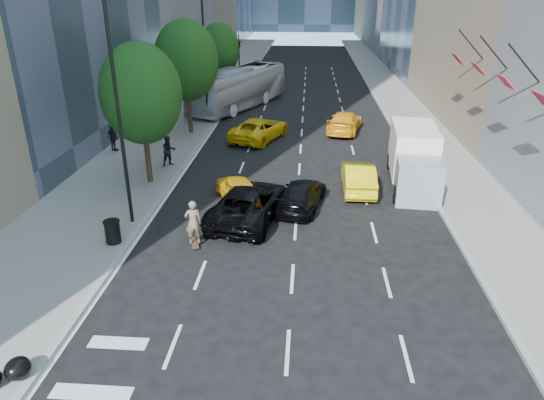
# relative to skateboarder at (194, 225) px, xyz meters

# --- Properties ---
(ground) EXTENTS (160.00, 160.00, 0.00)m
(ground) POSITION_rel_skateboarder_xyz_m (3.20, -2.23, -0.96)
(ground) COLOR black
(ground) RESTS_ON ground
(sidewalk_left) EXTENTS (6.00, 120.00, 0.15)m
(sidewalk_left) POSITION_rel_skateboarder_xyz_m (-5.80, 27.77, -0.89)
(sidewalk_left) COLOR slate
(sidewalk_left) RESTS_ON ground
(sidewalk_right) EXTENTS (4.00, 120.00, 0.15)m
(sidewalk_right) POSITION_rel_skateboarder_xyz_m (13.20, 27.77, -0.89)
(sidewalk_right) COLOR slate
(sidewalk_right) RESTS_ON ground
(lamp_near) EXTENTS (2.13, 0.22, 10.00)m
(lamp_near) POSITION_rel_skateboarder_xyz_m (-3.12, 1.77, 4.85)
(lamp_near) COLOR black
(lamp_near) RESTS_ON sidewalk_left
(lamp_far) EXTENTS (2.13, 0.22, 10.00)m
(lamp_far) POSITION_rel_skateboarder_xyz_m (-3.12, 19.77, 4.85)
(lamp_far) COLOR black
(lamp_far) RESTS_ON sidewalk_left
(tree_near) EXTENTS (4.20, 4.20, 7.46)m
(tree_near) POSITION_rel_skateboarder_xyz_m (-4.00, 6.77, 4.01)
(tree_near) COLOR black
(tree_near) RESTS_ON sidewalk_left
(tree_mid) EXTENTS (4.50, 4.50, 7.99)m
(tree_mid) POSITION_rel_skateboarder_xyz_m (-4.00, 16.77, 4.35)
(tree_mid) COLOR black
(tree_mid) RESTS_ON sidewalk_left
(tree_far) EXTENTS (3.90, 3.90, 6.92)m
(tree_far) POSITION_rel_skateboarder_xyz_m (-4.00, 29.77, 3.66)
(tree_far) COLOR black
(tree_far) RESTS_ON sidewalk_left
(traffic_signal) EXTENTS (2.48, 0.53, 5.20)m
(traffic_signal) POSITION_rel_skateboarder_xyz_m (-3.20, 37.77, 3.27)
(traffic_signal) COLOR black
(traffic_signal) RESTS_ON sidewalk_left
(facade_flags) EXTENTS (1.85, 13.30, 2.05)m
(facade_flags) POSITION_rel_skateboarder_xyz_m (13.84, 7.77, 5.22)
(facade_flags) COLOR black
(facade_flags) RESTS_ON ground
(skateboarder) EXTENTS (0.80, 0.64, 1.92)m
(skateboarder) POSITION_rel_skateboarder_xyz_m (0.00, 0.00, 0.00)
(skateboarder) COLOR #736548
(skateboarder) RESTS_ON ground
(black_sedan_lincoln) EXTENTS (3.77, 6.28, 1.63)m
(black_sedan_lincoln) POSITION_rel_skateboarder_xyz_m (1.98, 2.77, -0.15)
(black_sedan_lincoln) COLOR black
(black_sedan_lincoln) RESTS_ON ground
(black_sedan_mercedes) EXTENTS (2.76, 4.86, 1.33)m
(black_sedan_mercedes) POSITION_rel_skateboarder_xyz_m (4.40, 4.26, -0.30)
(black_sedan_mercedes) COLOR black
(black_sedan_mercedes) RESTS_ON ground
(taxi_a) EXTENTS (3.03, 4.33, 1.37)m
(taxi_a) POSITION_rel_skateboarder_xyz_m (1.20, 4.67, -0.28)
(taxi_a) COLOR #FFB30D
(taxi_a) RESTS_ON ground
(taxi_b) EXTENTS (1.62, 4.57, 1.50)m
(taxi_b) POSITION_rel_skateboarder_xyz_m (7.40, 6.77, -0.21)
(taxi_b) COLOR yellow
(taxi_b) RESTS_ON ground
(taxi_c) EXTENTS (4.39, 6.15, 1.56)m
(taxi_c) POSITION_rel_skateboarder_xyz_m (1.20, 15.77, -0.18)
(taxi_c) COLOR yellow
(taxi_c) RESTS_ON ground
(taxi_d) EXTENTS (3.17, 5.56, 1.52)m
(taxi_d) POSITION_rel_skateboarder_xyz_m (7.40, 18.27, -0.20)
(taxi_d) COLOR #FFAF0D
(taxi_d) RESTS_ON ground
(city_bus) EXTENTS (7.71, 12.96, 3.56)m
(city_bus) POSITION_rel_skateboarder_xyz_m (-1.60, 25.81, 0.82)
(city_bus) COLOR silver
(city_bus) RESTS_ON ground
(box_truck) EXTENTS (2.84, 6.56, 3.05)m
(box_truck) POSITION_rel_skateboarder_xyz_m (10.42, 7.70, 0.59)
(box_truck) COLOR white
(box_truck) RESTS_ON ground
(pedestrian_a) EXTENTS (1.12, 1.10, 1.83)m
(pedestrian_a) POSITION_rel_skateboarder_xyz_m (-3.60, 9.41, 0.10)
(pedestrian_a) COLOR black
(pedestrian_a) RESTS_ON sidewalk_left
(pedestrian_b) EXTENTS (1.11, 0.93, 1.78)m
(pedestrian_b) POSITION_rel_skateboarder_xyz_m (-8.00, 11.97, 0.08)
(pedestrian_b) COLOR black
(pedestrian_b) RESTS_ON sidewalk_left
(trash_can) EXTENTS (0.63, 0.63, 0.95)m
(trash_can) POSITION_rel_skateboarder_xyz_m (-3.40, -0.23, -0.34)
(trash_can) COLOR black
(trash_can) RESTS_ON sidewalk_left
(garbage_bags) EXTENTS (1.18, 1.14, 0.58)m
(garbage_bags) POSITION_rel_skateboarder_xyz_m (-3.35, -8.13, -0.53)
(garbage_bags) COLOR black
(garbage_bags) RESTS_ON sidewalk_left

